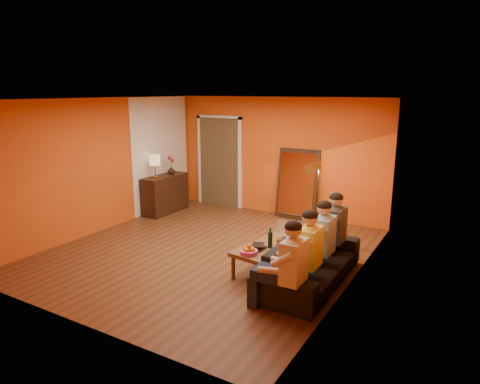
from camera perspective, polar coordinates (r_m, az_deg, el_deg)
The scene contains 27 objects.
room_shell at distance 7.49m, azimuth -2.82°, elevation 2.34°, with size 5.00×5.50×2.60m.
white_accent at distance 10.05m, azimuth -10.50°, elevation 5.00°, with size 0.02×1.90×2.58m, color white.
doorway_recess at distance 10.37m, azimuth -2.39°, elevation 4.07°, with size 1.06×0.30×2.10m, color #3F2D19.
door_jamb_left at distance 10.59m, azimuth -5.35°, elevation 4.21°, with size 0.08×0.06×2.20m, color white.
door_jamb_right at distance 9.98m, azimuth 0.01°, elevation 3.70°, with size 0.08×0.06×2.20m, color white.
door_header at distance 10.15m, azimuth -2.82°, elevation 9.94°, with size 1.22×0.06×0.08m, color white.
mirror_frame at distance 9.32m, azimuth 7.66°, elevation 1.06°, with size 0.92×0.06×1.52m, color #321D10.
mirror_glass at distance 9.28m, azimuth 7.56°, elevation 1.02°, with size 0.78×0.02×1.36m, color white.
sideboard at distance 9.91m, azimuth -9.95°, elevation -0.25°, with size 0.44×1.18×0.85m, color #321D10.
table_lamp at distance 9.55m, azimuth -11.27°, elevation 3.34°, with size 0.24×0.24×0.51m, color beige, non-canonical shape.
sofa at distance 6.37m, azimuth 9.57°, elevation -9.18°, with size 0.84×2.14×0.62m, color black.
coffee_table at distance 6.68m, azimuth 3.80°, elevation -8.84°, with size 0.62×1.22×0.42m, color brown, non-canonical shape.
floor_lamp at distance 7.93m, azimuth 10.34°, elevation -1.54°, with size 0.30×0.24×1.44m, color #AA7B31, non-canonical shape.
dog at distance 6.61m, azimuth 7.55°, elevation -8.10°, with size 0.36×0.56×0.66m, color #A26749, non-canonical shape.
person_far_left at distance 5.35m, azimuth 7.15°, elevation -10.16°, with size 0.70×0.44×1.22m, color beige, non-canonical shape.
person_mid_left at distance 5.82m, azimuth 9.30°, elevation -8.22°, with size 0.70×0.44×1.22m, color #EAE94E, non-canonical shape.
person_mid_right at distance 6.31m, azimuth 11.11°, elevation -6.57°, with size 0.70×0.44×1.22m, color #8DAEDA, non-canonical shape.
person_far_right at distance 6.80m, azimuth 12.64°, elevation -5.15°, with size 0.70×0.44×1.22m, color #343439, non-canonical shape.
fruit_bowl at distance 6.25m, azimuth 1.16°, elevation -7.58°, with size 0.26×0.26×0.16m, color #CC4891, non-canonical shape.
wine_bottle at distance 6.49m, azimuth 4.05°, elevation -6.09°, with size 0.07×0.07×0.31m, color black.
tumbler at distance 6.64m, azimuth 5.23°, elevation -6.62°, with size 0.10×0.10×0.10m, color #B27F3F.
laptop at distance 6.83m, azimuth 6.51°, elevation -6.41°, with size 0.29×0.19×0.02m, color black.
book_lower at distance 6.51m, azimuth 1.61°, elevation -7.33°, with size 0.20×0.26×0.02m, color #321D10.
book_mid at distance 6.51m, azimuth 1.74°, elevation -7.14°, with size 0.16×0.22×0.02m, color #B31421.
book_upper at distance 6.49m, azimuth 1.57°, elevation -7.02°, with size 0.18×0.24×0.02m, color black.
vase at distance 10.00m, azimuth -9.15°, elevation 2.90°, with size 0.17×0.17×0.18m, color #321D10.
flowers at distance 9.95m, azimuth -9.21°, elevation 4.27°, with size 0.17×0.17×0.42m, color #B31421, non-canonical shape.
Camera 1 is at (4.00, -5.79, 2.75)m, focal length 32.00 mm.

